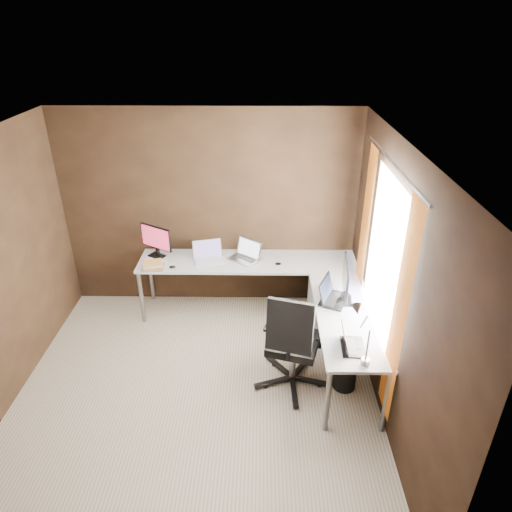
{
  "coord_description": "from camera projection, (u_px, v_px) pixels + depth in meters",
  "views": [
    {
      "loc": [
        0.65,
        -3.39,
        3.39
      ],
      "look_at": [
        0.59,
        0.95,
        1.09
      ],
      "focal_mm": 32.0,
      "sensor_mm": 36.0,
      "label": 1
    }
  ],
  "objects": [
    {
      "name": "laptop_black_small",
      "position": [
        350.0,
        344.0,
        4.09
      ],
      "size": [
        0.23,
        0.31,
        0.2
      ],
      "rotation": [
        0.0,
        0.0,
        1.52
      ],
      "color": "black",
      "rests_on": "desk"
    },
    {
      "name": "book_stack",
      "position": [
        153.0,
        265.0,
        5.38
      ],
      "size": [
        0.26,
        0.23,
        0.08
      ],
      "rotation": [
        0.0,
        0.0,
        0.16
      ],
      "color": "#9E7A55",
      "rests_on": "desk"
    },
    {
      "name": "monitor_right",
      "position": [
        346.0,
        280.0,
        4.66
      ],
      "size": [
        0.16,
        0.55,
        0.45
      ],
      "rotation": [
        0.0,
        0.0,
        1.46
      ],
      "color": "black",
      "rests_on": "desk"
    },
    {
      "name": "mouse_left",
      "position": [
        172.0,
        267.0,
        5.39
      ],
      "size": [
        0.09,
        0.07,
        0.03
      ],
      "primitive_type": "ellipsoid",
      "rotation": [
        0.0,
        0.0,
        0.33
      ],
      "color": "black",
      "rests_on": "desk"
    },
    {
      "name": "desk",
      "position": [
        279.0,
        284.0,
        5.18
      ],
      "size": [
        2.65,
        2.25,
        0.73
      ],
      "color": "silver",
      "rests_on": "ground"
    },
    {
      "name": "monitor_left",
      "position": [
        156.0,
        239.0,
        5.57
      ],
      "size": [
        0.41,
        0.26,
        0.4
      ],
      "rotation": [
        0.0,
        0.0,
        -0.54
      ],
      "color": "black",
      "rests_on": "desk"
    },
    {
      "name": "laptop_white",
      "position": [
        208.0,
        256.0,
        5.56
      ],
      "size": [
        0.4,
        0.33,
        0.23
      ],
      "rotation": [
        0.0,
        0.0,
        0.26
      ],
      "color": "silver",
      "rests_on": "desk"
    },
    {
      "name": "laptop_silver",
      "position": [
        246.0,
        255.0,
        5.58
      ],
      "size": [
        0.44,
        0.42,
        0.24
      ],
      "rotation": [
        0.0,
        0.0,
        -0.65
      ],
      "color": "silver",
      "rests_on": "desk"
    },
    {
      "name": "room",
      "position": [
        227.0,
        283.0,
        4.04
      ],
      "size": [
        3.6,
        3.6,
        2.5
      ],
      "color": "beige",
      "rests_on": "ground"
    },
    {
      "name": "mouse_corner",
      "position": [
        278.0,
        264.0,
        5.46
      ],
      "size": [
        0.08,
        0.05,
        0.03
      ],
      "primitive_type": "ellipsoid",
      "rotation": [
        0.0,
        0.0,
        -0.04
      ],
      "color": "black",
      "rests_on": "desk"
    },
    {
      "name": "wastebasket",
      "position": [
        345.0,
        376.0,
        4.64
      ],
      "size": [
        0.28,
        0.28,
        0.27
      ],
      "primitive_type": "cylinder",
      "rotation": [
        0.0,
        0.0,
        -0.26
      ],
      "color": "black",
      "rests_on": "ground"
    },
    {
      "name": "laptop_black_big",
      "position": [
        331.0,
        296.0,
        4.77
      ],
      "size": [
        0.38,
        0.43,
        0.24
      ],
      "rotation": [
        0.0,
        0.0,
        1.16
      ],
      "color": "black",
      "rests_on": "desk"
    },
    {
      "name": "drawer_pedestal",
      "position": [
        327.0,
        307.0,
        5.44
      ],
      "size": [
        0.42,
        0.5,
        0.6
      ],
      "primitive_type": "cube",
      "color": "silver",
      "rests_on": "ground"
    },
    {
      "name": "office_chair",
      "position": [
        292.0,
        358.0,
        4.58
      ],
      "size": [
        0.63,
        0.65,
        1.12
      ],
      "rotation": [
        0.0,
        0.0,
        -0.28
      ],
      "color": "black",
      "rests_on": "ground"
    },
    {
      "name": "desk_lamp",
      "position": [
        360.0,
        326.0,
        3.81
      ],
      "size": [
        0.19,
        0.21,
        0.56
      ],
      "rotation": [
        0.0,
        0.0,
        -0.02
      ],
      "color": "slate",
      "rests_on": "desk"
    }
  ]
}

